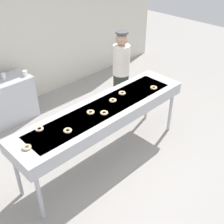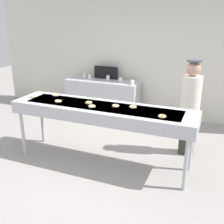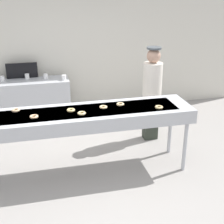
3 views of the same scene
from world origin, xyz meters
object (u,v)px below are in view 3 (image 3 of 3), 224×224
Objects in this scene: worker_baker at (152,89)px; menu_display at (22,70)px; plain_donut_1 at (16,110)px; paper_cup_4 at (27,76)px; plain_donut_0 at (34,117)px; paper_cup_2 at (46,76)px; fryer_conveyor at (89,117)px; plain_donut_4 at (71,110)px; plain_donut_3 at (159,107)px; paper_cup_0 at (64,78)px; plain_donut_7 at (103,107)px; paper_cup_1 at (2,79)px; prep_counter at (25,102)px; plain_donut_2 at (120,104)px; plain_donut_5 at (82,113)px.

worker_baker reaches higher than menu_display.
plain_donut_1 is 1.13× the size of paper_cup_4.
paper_cup_2 is at bearing 84.09° from plain_donut_0.
plain_donut_4 is at bearing 173.59° from fryer_conveyor.
menu_display is (-0.71, 2.30, 0.01)m from plain_donut_4.
plain_donut_3 reaches higher than paper_cup_2.
paper_cup_0 is 1.00× the size of paper_cup_4.
worker_baker reaches higher than plain_donut_7.
paper_cup_0 is 1.00× the size of paper_cup_1.
plain_donut_3 reaches higher than paper_cup_0.
paper_cup_1 is (-0.34, 1.99, -0.09)m from plain_donut_1.
fryer_conveyor is at bearing -77.04° from paper_cup_2.
paper_cup_2 is (-0.50, 2.15, 0.02)m from fryer_conveyor.
prep_counter is at bearing 114.09° from fryer_conveyor.
paper_cup_0 is at bearing 94.42° from fryer_conveyor.
fryer_conveyor is 29.21× the size of paper_cup_4.
plain_donut_2 is at bearing -54.84° from prep_counter.
plain_donut_3 is at bearing -8.52° from fryer_conveyor.
plain_donut_1 is 1.13× the size of paper_cup_2.
plain_donut_7 is (0.22, 0.04, 0.11)m from fryer_conveyor.
prep_counter is 2.93× the size of menu_display.
worker_baker is 2.72× the size of menu_display.
plain_donut_7 is 2.24m from paper_cup_2.
menu_display is at bearing 20.80° from paper_cup_1.
paper_cup_1 is at bearing 170.15° from paper_cup_0.
prep_counter is 17.62× the size of paper_cup_4.
plain_donut_5 is at bearing -49.00° from plain_donut_4.
menu_display reaches higher than plain_donut_5.
plain_donut_3 is 1.00× the size of plain_donut_4.
plain_donut_5 is at bearing -71.22° from menu_display.
paper_cup_0 is at bearing 65.47° from plain_donut_1.
plain_donut_7 is at bearing -168.14° from plain_donut_2.
plain_donut_0 is 2.35m from paper_cup_1.
paper_cup_4 is (-1.83, 2.40, -0.09)m from plain_donut_3.
plain_donut_4 is at bearing -83.04° from paper_cup_2.
plain_donut_3 is 1.13× the size of paper_cup_0.
plain_donut_3 is 0.06× the size of prep_counter.
plain_donut_4 is (-1.21, 0.17, 0.00)m from plain_donut_3.
plain_donut_7 is (0.33, 0.16, 0.00)m from plain_donut_5.
plain_donut_1 is at bearing 168.44° from fryer_conveyor.
paper_cup_2 is at bearing 96.96° from plain_donut_4.
menu_display is at bearing 108.78° from plain_donut_5.
plain_donut_0 is 1.00× the size of plain_donut_7.
fryer_conveyor is at bearing -170.34° from plain_donut_7.
prep_counter is at bearing 125.16° from plain_donut_2.
worker_baker reaches higher than plain_donut_4.
worker_baker is 16.38× the size of paper_cup_4.
paper_cup_0 and paper_cup_2 have the same top height.
paper_cup_4 is (0.09, 0.14, 0.48)m from prep_counter.
paper_cup_1 is 1.00× the size of paper_cup_2.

